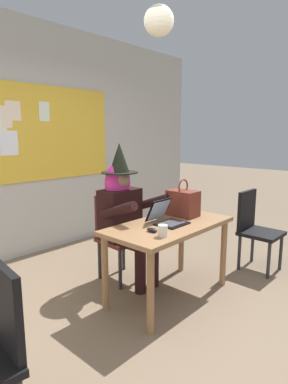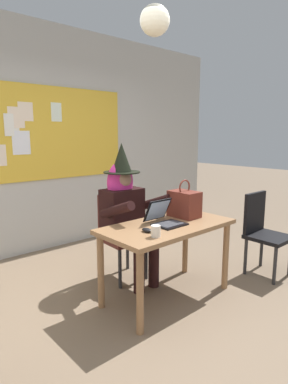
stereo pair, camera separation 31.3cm
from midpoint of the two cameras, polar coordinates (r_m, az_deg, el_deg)
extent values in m
plane|color=#75604C|center=(3.05, 5.06, -20.17)|extent=(24.00, 24.00, 0.00)
cube|color=#B2B2AD|center=(4.41, -15.82, 8.84)|extent=(6.31, 0.10, 2.93)
cube|color=gold|center=(4.35, -15.51, 9.97)|extent=(2.40, 0.02, 1.20)
cube|color=#F4E0C6|center=(4.26, -18.21, 13.36)|extent=(0.19, 0.01, 0.23)
cube|color=white|center=(4.22, -18.89, 8.24)|extent=(0.22, 0.00, 0.29)
cube|color=white|center=(4.19, -20.07, 11.08)|extent=(0.23, 0.02, 0.26)
cube|color=white|center=(4.44, -13.25, 13.59)|extent=(0.15, 0.01, 0.24)
cube|color=#F4E0C6|center=(4.21, -19.67, 12.31)|extent=(0.20, 0.01, 0.25)
sphere|color=#F2EACC|center=(2.89, 5.43, 28.00)|extent=(0.24, 0.24, 0.24)
cube|color=#8E6642|center=(3.01, 7.16, -6.08)|extent=(1.26, 0.66, 0.04)
cylinder|color=#8E6642|center=(2.59, 2.92, -17.48)|extent=(0.06, 0.06, 0.68)
cylinder|color=#8E6642|center=(3.42, 16.84, -10.82)|extent=(0.06, 0.06, 0.68)
cylinder|color=#8E6642|center=(2.95, -4.56, -13.88)|extent=(0.06, 0.06, 0.68)
cylinder|color=#8E6642|center=(3.70, 9.76, -8.89)|extent=(0.06, 0.06, 0.68)
cube|color=#4C1E19|center=(3.47, -1.00, -8.33)|extent=(0.44, 0.44, 0.04)
cube|color=#4C1E19|center=(3.55, -2.90, -3.80)|extent=(0.38, 0.06, 0.45)
cylinder|color=#262628|center=(3.53, 2.97, -11.99)|extent=(0.04, 0.04, 0.42)
cylinder|color=#262628|center=(3.33, -1.52, -13.39)|extent=(0.04, 0.04, 0.42)
cylinder|color=#262628|center=(3.77, -0.53, -10.48)|extent=(0.04, 0.04, 0.42)
cylinder|color=#262628|center=(3.58, -4.89, -11.65)|extent=(0.04, 0.04, 0.42)
cylinder|color=black|center=(3.37, 4.46, -12.76)|extent=(0.11, 0.11, 0.46)
cylinder|color=black|center=(3.24, 1.96, -13.72)|extent=(0.11, 0.11, 0.46)
cylinder|color=black|center=(3.39, 2.43, -7.91)|extent=(0.16, 0.42, 0.15)
cylinder|color=black|center=(3.25, -0.10, -8.66)|extent=(0.16, 0.42, 0.15)
cube|color=black|center=(3.40, -1.24, -3.78)|extent=(0.42, 0.27, 0.52)
cylinder|color=black|center=(3.39, 4.51, -1.89)|extent=(0.10, 0.46, 0.24)
cylinder|color=black|center=(3.05, -1.94, -3.23)|extent=(0.10, 0.46, 0.24)
sphere|color=#A37A60|center=(3.33, -1.26, 2.23)|extent=(0.20, 0.20, 0.20)
ellipsoid|color=#D82D8C|center=(3.36, -1.59, 1.61)|extent=(0.30, 0.22, 0.44)
cylinder|color=black|center=(3.33, -1.27, 3.51)|extent=(0.38, 0.38, 0.01)
cone|color=black|center=(3.31, -1.28, 6.10)|extent=(0.21, 0.21, 0.30)
cube|color=black|center=(2.97, 7.59, -5.74)|extent=(0.28, 0.23, 0.01)
cube|color=#333338|center=(2.97, 7.59, -5.59)|extent=(0.23, 0.16, 0.00)
cube|color=black|center=(3.05, 5.33, -3.17)|extent=(0.28, 0.11, 0.21)
cube|color=#99B7E0|center=(3.04, 5.45, -3.28)|extent=(0.24, 0.09, 0.18)
ellipsoid|color=black|center=(2.75, 3.78, -6.78)|extent=(0.06, 0.11, 0.03)
cube|color=maroon|center=(3.26, 9.86, -2.14)|extent=(0.20, 0.30, 0.26)
torus|color=maroon|center=(3.23, 9.95, 0.81)|extent=(0.16, 0.02, 0.16)
cylinder|color=silver|center=(2.62, 5.52, -6.96)|extent=(0.08, 0.08, 0.09)
cube|color=black|center=(3.85, 23.47, -7.37)|extent=(0.42, 0.42, 0.04)
cube|color=black|center=(3.87, 21.20, -3.37)|extent=(0.38, 0.04, 0.45)
cylinder|color=#262628|center=(3.72, 24.45, -11.81)|extent=(0.04, 0.04, 0.41)
cylinder|color=#262628|center=(4.14, 22.14, -9.38)|extent=(0.04, 0.04, 0.41)
cylinder|color=#262628|center=(3.85, 19.79, -10.68)|extent=(0.04, 0.04, 0.41)
camera|label=1|loc=(0.16, -87.14, 0.52)|focal=30.18mm
camera|label=2|loc=(0.16, 92.86, -0.52)|focal=30.18mm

